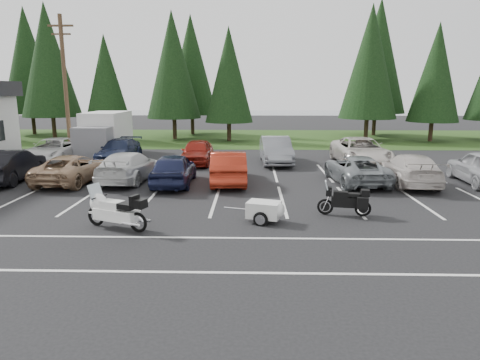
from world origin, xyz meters
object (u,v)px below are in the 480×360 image
Objects in this scene: car_near_5 at (228,167)px; cargo_trailer at (264,212)px; car_near_1 at (10,166)px; car_far_4 at (361,151)px; utility_pole at (65,85)px; car_far_1 at (119,151)px; car_near_6 at (356,169)px; box_truck at (102,135)px; car_near_7 at (410,169)px; car_near_3 at (129,167)px; car_far_0 at (54,151)px; touring_motorcycle at (116,207)px; car_far_2 at (197,152)px; car_near_4 at (174,169)px; car_far_3 at (276,150)px; car_near_2 at (72,169)px; adventure_motorcycle at (344,198)px.

cargo_trailer is (1.52, -6.20, -0.41)m from car_near_5.
car_near_1 is 10.61m from car_near_5.
car_far_4 is at bearing -148.31° from car_near_5.
car_near_5 is 2.97× the size of cargo_trailer.
utility_pole reaches higher than car_far_1.
car_far_4 is (1.50, 5.16, 0.14)m from car_near_6.
car_far_4 is at bearing -9.85° from box_truck.
car_near_7 is 3.14× the size of cargo_trailer.
car_near_1 reaches higher than car_near_3.
car_far_1 is (-15.70, 6.05, -0.02)m from car_near_7.
car_far_0 reaches higher than car_near_6.
car_near_1 is at bearing 158.93° from touring_motorcycle.
car_far_2 is at bearing -22.96° from box_truck.
cargo_trailer is (-7.08, -6.19, -0.35)m from car_near_7.
utility_pole is 12.31m from car_near_4.
car_near_3 is at bearing -147.27° from car_far_3.
car_near_2 is 1.03× the size of car_near_5.
cargo_trailer is at bearing 50.03° from car_near_6.
car_far_0 reaches higher than car_far_2.
box_truck is 18.93m from adventure_motorcycle.
car_near_5 is 1.80× the size of touring_motorcycle.
car_near_5 is at bearing -2.69° from car_near_6.
car_far_3 is (-6.01, 5.69, 0.08)m from car_near_7.
car_far_4 is at bearing -156.58° from car_near_2.
car_near_6 is 17.95m from car_far_0.
car_near_1 is (0.24, -7.63, -3.91)m from utility_pole.
car_near_1 is 0.97× the size of car_near_7.
car_near_5 reaches higher than car_near_2.
utility_pole is at bearing 166.13° from car_far_2.
car_near_3 is 7.56m from touring_motorcycle.
car_near_4 is 6.59m from touring_motorcycle.
car_near_4 is (4.98, -0.44, 0.08)m from car_near_2.
touring_motorcycle is at bearing 62.08° from car_near_5.
car_near_5 is at bearing -179.01° from car_near_3.
box_truck is 8.83m from car_near_3.
car_near_7 is at bearing -25.33° from car_far_2.
car_near_1 is 0.90× the size of car_far_0.
box_truck is 16.98m from car_near_6.
car_far_0 is (-2.16, -2.59, -0.71)m from box_truck.
car_near_1 is (-1.76, -8.13, -0.66)m from box_truck.
car_near_1 is at bearing 7.69° from car_near_3.
car_near_7 is (2.50, -0.18, 0.05)m from car_near_6.
car_near_6 is (16.71, 0.11, -0.12)m from car_near_1.
car_near_1 is at bearing -3.89° from car_near_6.
car_far_3 is 11.16m from adventure_motorcycle.
car_far_0 is 1.11× the size of car_far_1.
car_far_2 is at bearing -94.60° from car_near_4.
car_far_3 reaches higher than car_far_1.
car_near_5 is (8.85, -8.19, -0.68)m from box_truck.
cargo_trailer is at bearing -53.76° from car_far_1.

